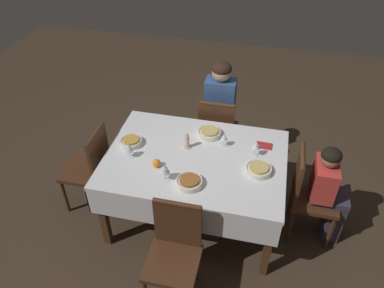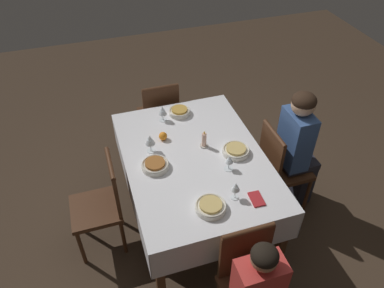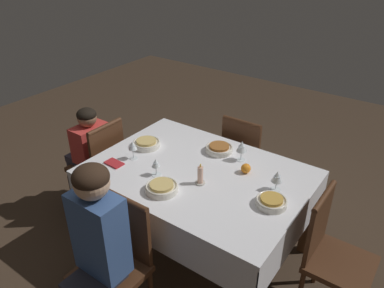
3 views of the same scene
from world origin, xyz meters
name	(u,v)px [view 3 (image 3 of 3)]	position (x,y,z in m)	size (l,w,h in m)	color
ground_plane	(197,248)	(0.00, 0.00, 0.00)	(8.00, 8.00, 0.00)	#3D2D21
dining_table	(198,181)	(0.00, 0.00, 0.66)	(1.52, 1.09, 0.74)	silver
chair_south	(117,259)	(-0.06, -0.76, 0.49)	(0.39, 0.39, 0.89)	#472816
chair_west	(101,163)	(-0.98, -0.06, 0.49)	(0.39, 0.39, 0.89)	#472816
chair_north	(245,156)	(-0.01, 0.76, 0.49)	(0.39, 0.39, 0.89)	#472816
chair_east	(332,252)	(0.98, 0.06, 0.49)	(0.39, 0.39, 0.89)	#472816
person_adult_denim	(95,250)	(-0.06, -0.91, 0.68)	(0.30, 0.34, 1.21)	#282833
person_child_red	(87,153)	(-1.14, -0.06, 0.54)	(0.33, 0.30, 0.98)	#383342
bowl_south	(162,187)	(-0.06, -0.33, 0.77)	(0.22, 0.22, 0.06)	silver
wine_glass_south	(156,164)	(-0.21, -0.21, 0.83)	(0.07, 0.07, 0.13)	white
bowl_west	(146,143)	(-0.54, 0.06, 0.77)	(0.22, 0.22, 0.06)	silver
wine_glass_west	(133,146)	(-0.49, -0.14, 0.85)	(0.06, 0.06, 0.15)	white
bowl_north	(219,148)	(-0.03, 0.32, 0.77)	(0.21, 0.21, 0.06)	silver
wine_glass_north	(242,147)	(0.17, 0.31, 0.86)	(0.08, 0.08, 0.16)	white
bowl_east	(271,202)	(0.59, -0.05, 0.77)	(0.19, 0.19, 0.06)	silver
wine_glass_east	(277,177)	(0.54, 0.12, 0.84)	(0.07, 0.07, 0.14)	white
candle_centerpiece	(200,176)	(0.10, -0.11, 0.80)	(0.07, 0.07, 0.16)	beige
orange_fruit	(246,168)	(0.28, 0.18, 0.78)	(0.07, 0.07, 0.07)	orange
napkin_red_folded	(114,163)	(-0.55, -0.28, 0.75)	(0.14, 0.09, 0.01)	#AD2328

